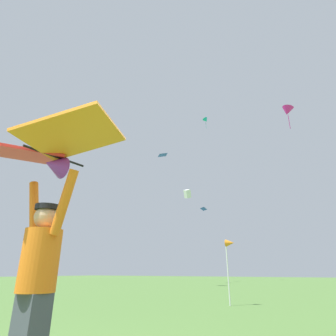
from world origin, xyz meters
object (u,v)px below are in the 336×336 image
Objects in this scene: held_stunt_kite at (50,151)px; distant_kite_white_far_center at (187,194)px; distant_kite_blue_mid_left at (204,209)px; marker_flag at (230,248)px; distant_kite_teal_mid_right at (206,120)px; kite_flyer_person at (37,279)px; distant_kite_blue_high_right at (163,155)px; distant_kite_magenta_low_left at (287,111)px.

distant_kite_white_far_center is at bearing 114.11° from held_stunt_kite.
distant_kite_blue_mid_left is 0.40× the size of marker_flag.
marker_flag is at bearing -65.88° from distant_kite_teal_mid_right.
distant_kite_blue_high_right is (-8.75, 15.67, 8.89)m from kite_flyer_person.
distant_kite_blue_high_right is at bearing -137.77° from distant_kite_magenta_low_left.
marker_flag is at bearing -93.23° from distant_kite_magenta_low_left.
distant_kite_blue_mid_left is (-10.40, 2.96, -7.65)m from distant_kite_magenta_low_left.
distant_kite_blue_mid_left is (-10.31, 26.73, 5.43)m from held_stunt_kite.
distant_kite_white_far_center is 1.27× the size of distant_kite_blue_mid_left.
held_stunt_kite is 27.13m from distant_kite_magenta_low_left.
distant_kite_magenta_low_left is at bearing 89.77° from held_stunt_kite.
kite_flyer_person is 0.80× the size of distant_kite_magenta_low_left.
distant_kite_teal_mid_right reaches higher than held_stunt_kite.
marker_flag is at bearing -57.98° from distant_kite_white_far_center.
distant_kite_blue_mid_left reaches higher than marker_flag.
held_stunt_kite is 1.82× the size of distant_kite_white_far_center.
distant_kite_white_far_center is at bearing 114.20° from kite_flyer_person.
distant_kite_magenta_low_left is at bearing 10.23° from distant_kite_white_far_center.
distant_kite_blue_mid_left is at bearing 95.68° from distant_kite_white_far_center.
held_stunt_kite is 7.62m from marker_flag.
marker_flag is (7.93, -8.18, -8.09)m from distant_kite_blue_high_right.
distant_kite_white_far_center is 0.59× the size of distant_kite_teal_mid_right.
distant_kite_white_far_center is 1.46× the size of distant_kite_blue_high_right.
distant_kite_white_far_center is at bearing 99.89° from distant_kite_blue_high_right.
distant_kite_teal_mid_right is at bearing 150.89° from distant_kite_magenta_low_left.
marker_flag is (-0.92, -16.21, -13.51)m from distant_kite_magenta_low_left.
distant_kite_magenta_low_left reaches higher than distant_kite_blue_mid_left.
marker_flag is (-0.82, 7.56, -0.44)m from held_stunt_kite.
held_stunt_kite is at bearing -90.23° from distant_kite_magenta_low_left.
distant_kite_teal_mid_right reaches higher than marker_flag.
kite_flyer_person is at bearing -68.85° from distant_kite_blue_mid_left.
kite_flyer_person is at bearing -90.22° from distant_kite_magenta_low_left.
distant_kite_magenta_low_left is 21.12m from marker_flag.
distant_kite_magenta_low_left is (0.10, 23.77, 13.08)m from held_stunt_kite.
distant_kite_blue_high_right is at bearing 119.06° from held_stunt_kite.
distant_kite_magenta_low_left is at bearing 42.23° from distant_kite_blue_high_right.
distant_kite_magenta_low_left is at bearing 86.77° from marker_flag.
kite_flyer_person is 2.75× the size of distant_kite_blue_high_right.
distant_kite_blue_high_right is 0.41× the size of distant_kite_teal_mid_right.
distant_kite_teal_mid_right reaches higher than distant_kite_magenta_low_left.
distant_kite_blue_high_right reaches higher than held_stunt_kite.
held_stunt_kite is 1.08× the size of distant_kite_teal_mid_right.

